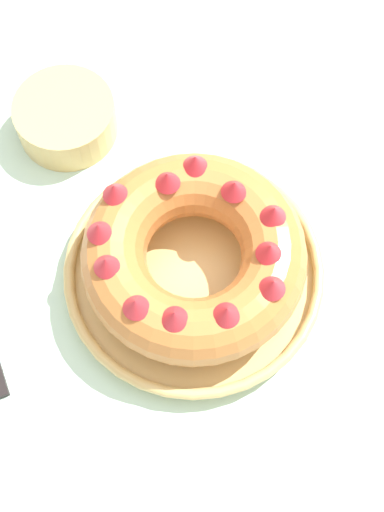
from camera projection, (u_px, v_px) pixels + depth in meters
ground_plane at (197, 417)px, 1.47m from camera, size 8.00×8.00×0.00m
dining_table at (200, 317)px, 0.87m from camera, size 1.28×1.17×0.74m
serving_dish at (192, 273)px, 0.79m from camera, size 0.29×0.29×0.03m
bundt_cake at (192, 255)px, 0.74m from camera, size 0.24×0.24×0.09m
side_bowl at (66, 118)px, 0.85m from camera, size 0.12×0.12×0.05m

